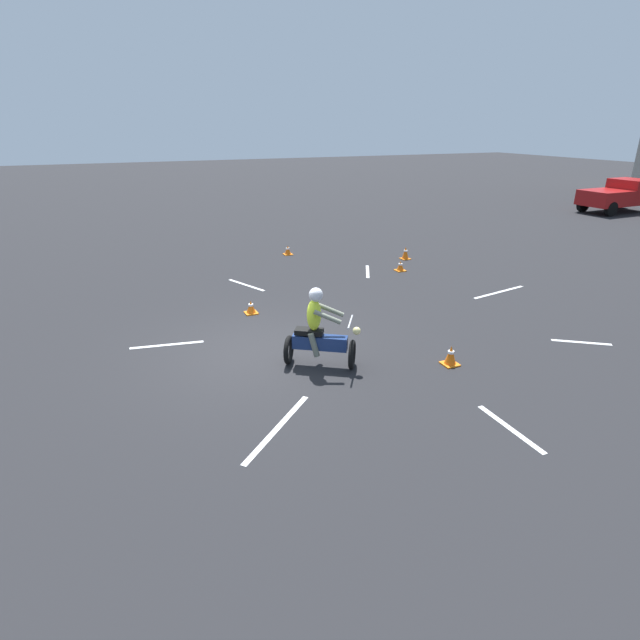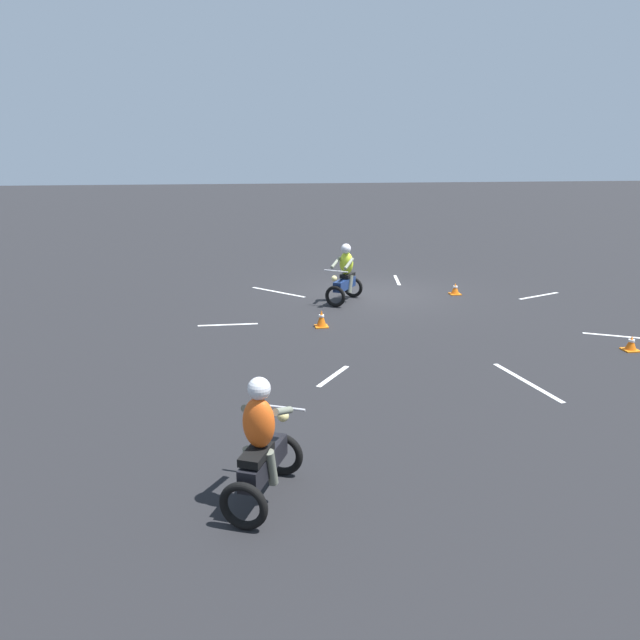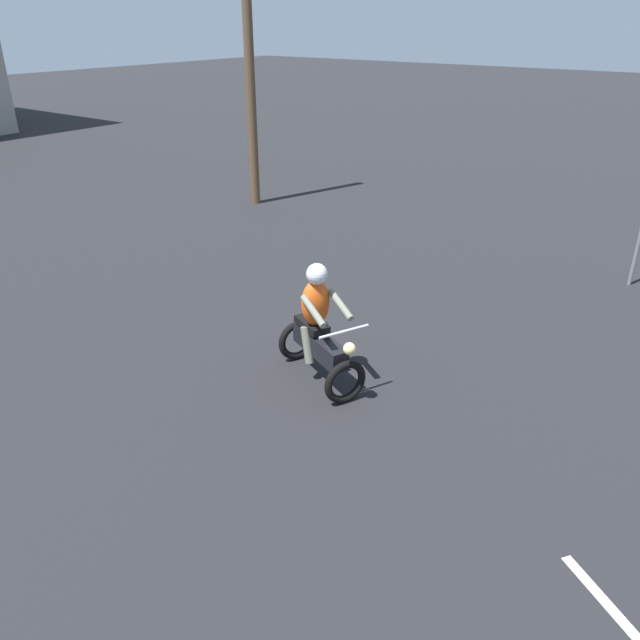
# 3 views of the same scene
# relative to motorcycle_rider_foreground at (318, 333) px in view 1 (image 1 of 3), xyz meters

# --- Properties ---
(ground_plane) EXTENTS (120.00, 120.00, 0.00)m
(ground_plane) POSITION_rel_motorcycle_rider_foreground_xyz_m (-1.12, -0.90, -0.73)
(ground_plane) COLOR black
(motorcycle_rider_foreground) EXTENTS (1.27, 1.50, 1.66)m
(motorcycle_rider_foreground) POSITION_rel_motorcycle_rider_foreground_xyz_m (0.00, 0.00, 0.00)
(motorcycle_rider_foreground) COLOR black
(motorcycle_rider_foreground) RESTS_ON ground
(pickup_truck) EXTENTS (2.05, 4.18, 1.73)m
(pickup_truck) POSITION_rel_motorcycle_rider_foreground_xyz_m (-10.85, 22.58, 0.20)
(pickup_truck) COLOR black
(pickup_truck) RESTS_ON ground
(traffic_cone_near_left) EXTENTS (0.32, 0.32, 0.35)m
(traffic_cone_near_left) POSITION_rel_motorcycle_rider_foreground_xyz_m (-3.44, -0.43, -0.56)
(traffic_cone_near_left) COLOR orange
(traffic_cone_near_left) RESTS_ON ground
(traffic_cone_near_right) EXTENTS (0.32, 0.32, 0.34)m
(traffic_cone_near_right) POSITION_rel_motorcycle_rider_foreground_xyz_m (-8.92, 2.56, -0.56)
(traffic_cone_near_right) COLOR orange
(traffic_cone_near_right) RESTS_ON ground
(traffic_cone_mid_center) EXTENTS (0.32, 0.32, 0.42)m
(traffic_cone_mid_center) POSITION_rel_motorcycle_rider_foreground_xyz_m (1.03, 2.49, -0.52)
(traffic_cone_mid_center) COLOR orange
(traffic_cone_mid_center) RESTS_ON ground
(traffic_cone_mid_left) EXTENTS (0.32, 0.32, 0.46)m
(traffic_cone_mid_left) POSITION_rel_motorcycle_rider_foreground_xyz_m (-6.61, 6.25, -0.51)
(traffic_cone_mid_left) COLOR orange
(traffic_cone_mid_left) RESTS_ON ground
(traffic_cone_far_right) EXTENTS (0.32, 0.32, 0.33)m
(traffic_cone_far_right) POSITION_rel_motorcycle_rider_foreground_xyz_m (-5.35, 5.26, -0.57)
(traffic_cone_far_right) COLOR orange
(traffic_cone_far_right) RESTS_ON ground
(lane_stripe_e) EXTENTS (1.47, 0.11, 0.01)m
(lane_stripe_e) POSITION_rel_motorcycle_rider_foreground_xyz_m (3.31, 1.97, -0.72)
(lane_stripe_e) COLOR silver
(lane_stripe_e) RESTS_ON ground
(lane_stripe_ne) EXTENTS (0.81, 1.09, 0.01)m
(lane_stripe_ne) POSITION_rel_motorcycle_rider_foreground_xyz_m (1.29, 5.91, -0.72)
(lane_stripe_ne) COLOR silver
(lane_stripe_ne) RESTS_ON ground
(lane_stripe_n) EXTENTS (0.45, 2.10, 0.01)m
(lane_stripe_n) POSITION_rel_motorcycle_rider_foreground_xyz_m (-2.26, 6.72, -0.72)
(lane_stripe_n) COLOR silver
(lane_stripe_n) RESTS_ON ground
(lane_stripe_nw) EXTENTS (1.37, 0.78, 0.01)m
(lane_stripe_nw) POSITION_rel_motorcycle_rider_foreground_xyz_m (-5.71, 4.22, -0.72)
(lane_stripe_nw) COLOR silver
(lane_stripe_nw) RESTS_ON ground
(lane_stripe_sw) EXTENTS (1.56, 0.75, 0.01)m
(lane_stripe_sw) POSITION_rel_motorcycle_rider_foreground_xyz_m (-5.86, 0.10, -0.72)
(lane_stripe_sw) COLOR silver
(lane_stripe_sw) RESTS_ON ground
(lane_stripe_s) EXTENTS (0.36, 1.58, 0.01)m
(lane_stripe_s) POSITION_rel_motorcycle_rider_foreground_xyz_m (-2.26, -2.71, -0.72)
(lane_stripe_s) COLOR silver
(lane_stripe_s) RESTS_ON ground
(lane_stripe_se) EXTENTS (1.53, 1.62, 0.01)m
(lane_stripe_se) POSITION_rel_motorcycle_rider_foreground_xyz_m (1.80, -1.48, -0.72)
(lane_stripe_se) COLOR silver
(lane_stripe_se) RESTS_ON ground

